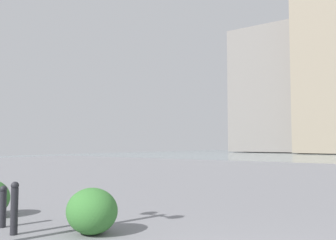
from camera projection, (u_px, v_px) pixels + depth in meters
building_annex at (275, 92)px, 70.52m from camera, size 13.58×14.23×23.40m
bollard_near at (14, 207)px, 5.93m from camera, size 0.13×0.13×0.88m
bollard_mid at (3, 205)px, 6.45m from camera, size 0.13×0.13×0.75m
shrub_low at (92, 211)px, 5.96m from camera, size 0.90×0.81×0.77m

